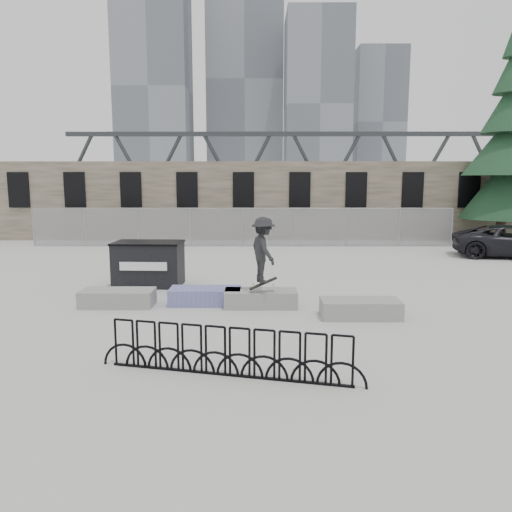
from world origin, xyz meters
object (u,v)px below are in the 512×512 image
(planter_far_left, at_px, (118,297))
(planter_center_left, at_px, (205,295))
(dumpster, at_px, (149,263))
(bike_rack, at_px, (227,352))
(planter_offset, at_px, (360,308))
(planter_center_right, at_px, (261,298))
(skateboarder, at_px, (263,250))
(spruce_tree, at_px, (506,155))

(planter_far_left, relative_size, planter_center_left, 1.00)
(dumpster, height_order, bike_rack, dumpster)
(planter_center_left, xyz_separation_m, dumpster, (-2.14, 2.50, 0.49))
(planter_center_left, relative_size, planter_offset, 1.00)
(dumpster, relative_size, bike_rack, 0.47)
(planter_center_right, relative_size, dumpster, 0.88)
(planter_far_left, xyz_separation_m, bike_rack, (3.36, -4.97, 0.19))
(planter_offset, bearing_deg, bike_rack, -129.39)
(planter_center_right, height_order, planter_offset, same)
(bike_rack, relative_size, skateboarder, 2.44)
(dumpster, distance_m, spruce_tree, 20.32)
(planter_center_right, bearing_deg, spruce_tree, 45.93)
(planter_center_left, height_order, skateboarder, skateboarder)
(planter_center_right, relative_size, planter_offset, 1.00)
(planter_center_left, xyz_separation_m, planter_offset, (4.10, -1.37, 0.00))
(planter_far_left, height_order, planter_offset, same)
(planter_center_right, distance_m, planter_offset, 2.77)
(planter_center_left, relative_size, dumpster, 0.88)
(dumpster, height_order, spruce_tree, spruce_tree)
(planter_far_left, xyz_separation_m, planter_offset, (6.52, -1.13, 0.00))
(planter_center_right, xyz_separation_m, planter_offset, (2.54, -1.10, 0.00))
(planter_center_right, height_order, bike_rack, bike_rack)
(bike_rack, distance_m, skateboarder, 4.91)
(planter_far_left, height_order, planter_center_left, same)
(planter_far_left, bearing_deg, spruce_tree, 38.32)
(planter_offset, bearing_deg, planter_center_right, 156.55)
(planter_offset, height_order, skateboarder, skateboarder)
(planter_far_left, bearing_deg, planter_center_left, 5.83)
(planter_center_left, bearing_deg, dumpster, 130.53)
(bike_rack, bearing_deg, planter_far_left, 124.07)
(planter_far_left, distance_m, bike_rack, 6.01)
(planter_center_left, xyz_separation_m, spruce_tree, (14.64, 13.23, 4.52))
(planter_far_left, bearing_deg, skateboarder, -3.57)
(dumpster, bearing_deg, skateboarder, -36.27)
(planter_center_right, distance_m, skateboarder, 1.39)
(planter_center_left, xyz_separation_m, skateboarder, (1.63, -0.50, 1.37))
(planter_center_left, relative_size, skateboarder, 1.01)
(bike_rack, bearing_deg, dumpster, 111.76)
(planter_center_right, xyz_separation_m, dumpster, (-3.70, 2.77, 0.49))
(planter_far_left, distance_m, planter_center_left, 2.43)
(planter_center_right, distance_m, bike_rack, 4.99)
(dumpster, distance_m, bike_rack, 8.32)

